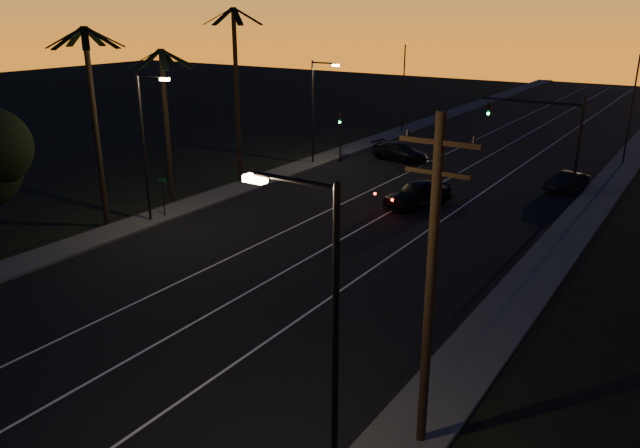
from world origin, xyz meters
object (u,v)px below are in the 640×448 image
Objects in this scene: utility_pole at (431,282)px; cross_car at (400,152)px; signal_mast at (545,125)px; lead_car at (418,193)px; right_car at (567,181)px.

utility_pole is 1.84× the size of cross_car.
signal_mast reaches higher than lead_car.
signal_mast is at bearing -14.32° from cross_car.
cross_car is at bearing 165.68° from signal_mast.
lead_car is 1.08× the size of cross_car.
right_car is 14.32m from cross_car.
lead_car is at bearing -58.87° from cross_car.
utility_pole is at bearing -84.89° from right_car.
utility_pole is at bearing -81.53° from signal_mast.
signal_mast is 1.22× the size of lead_car.
cross_car is at bearing 172.30° from right_car.
right_car is (7.40, 9.32, -0.21)m from lead_car.
lead_car reaches higher than cross_car.
cross_car reaches higher than right_car.
signal_mast is 1.31× the size of cross_car.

